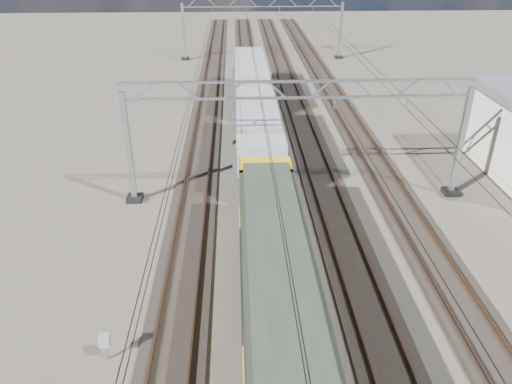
{
  "coord_description": "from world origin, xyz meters",
  "views": [
    {
      "loc": [
        -3.42,
        -22.21,
        14.26
      ],
      "look_at": [
        -2.48,
        0.22,
        2.4
      ],
      "focal_mm": 35.0,
      "sensor_mm": 36.0,
      "label": 1
    }
  ],
  "objects_px": {
    "hopper_wagon_lead": "(258,133)",
    "catenary_gantry_far": "(263,26)",
    "hopper_wagon_mid": "(251,77)",
    "locomotive": "(280,311)",
    "trackside_cabinet": "(104,341)",
    "catenary_gantry_mid": "(297,136)"
  },
  "relations": [
    {
      "from": "hopper_wagon_lead",
      "to": "catenary_gantry_far",
      "type": "bearing_deg",
      "value": 86.31
    },
    {
      "from": "catenary_gantry_far",
      "to": "hopper_wagon_mid",
      "type": "relative_size",
      "value": 1.53
    },
    {
      "from": "hopper_wagon_lead",
      "to": "hopper_wagon_mid",
      "type": "relative_size",
      "value": 1.0
    },
    {
      "from": "locomotive",
      "to": "hopper_wagon_mid",
      "type": "distance_m",
      "value": 31.9
    },
    {
      "from": "hopper_wagon_lead",
      "to": "hopper_wagon_mid",
      "type": "distance_m",
      "value": 14.2
    },
    {
      "from": "catenary_gantry_far",
      "to": "hopper_wagon_lead",
      "type": "distance_m",
      "value": 31.09
    },
    {
      "from": "locomotive",
      "to": "trackside_cabinet",
      "type": "height_order",
      "value": "locomotive"
    },
    {
      "from": "catenary_gantry_mid",
      "to": "trackside_cabinet",
      "type": "relative_size",
      "value": 16.72
    },
    {
      "from": "catenary_gantry_mid",
      "to": "locomotive",
      "type": "relative_size",
      "value": 0.94
    },
    {
      "from": "hopper_wagon_lead",
      "to": "locomotive",
      "type": "bearing_deg",
      "value": -90.0
    },
    {
      "from": "hopper_wagon_mid",
      "to": "locomotive",
      "type": "bearing_deg",
      "value": -90.0
    },
    {
      "from": "catenary_gantry_mid",
      "to": "catenary_gantry_far",
      "type": "height_order",
      "value": "same"
    },
    {
      "from": "catenary_gantry_far",
      "to": "trackside_cabinet",
      "type": "relative_size",
      "value": 16.72
    },
    {
      "from": "catenary_gantry_mid",
      "to": "locomotive",
      "type": "xyz_separation_m",
      "value": [
        -2.0,
        -12.68,
        -1.58
      ]
    },
    {
      "from": "catenary_gantry_mid",
      "to": "hopper_wagon_lead",
      "type": "distance_m",
      "value": 5.65
    },
    {
      "from": "locomotive",
      "to": "trackside_cabinet",
      "type": "xyz_separation_m",
      "value": [
        -6.4,
        0.26,
        -1.43
      ]
    },
    {
      "from": "catenary_gantry_far",
      "to": "locomotive",
      "type": "relative_size",
      "value": 0.94
    },
    {
      "from": "trackside_cabinet",
      "to": "locomotive",
      "type": "bearing_deg",
      "value": -5.37
    },
    {
      "from": "hopper_wagon_lead",
      "to": "hopper_wagon_mid",
      "type": "bearing_deg",
      "value": 90.0
    },
    {
      "from": "catenary_gantry_far",
      "to": "hopper_wagon_mid",
      "type": "distance_m",
      "value": 16.99
    },
    {
      "from": "locomotive",
      "to": "hopper_wagon_mid",
      "type": "xyz_separation_m",
      "value": [
        -0.0,
        31.9,
        -0.09
      ]
    },
    {
      "from": "catenary_gantry_mid",
      "to": "hopper_wagon_mid",
      "type": "distance_m",
      "value": 19.39
    }
  ]
}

